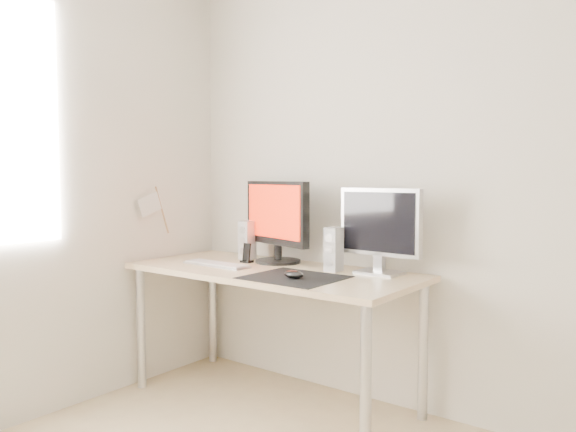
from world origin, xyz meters
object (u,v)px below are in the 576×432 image
Objects in this scene: speaker_right at (334,249)px; phone_dock at (247,257)px; desk at (272,283)px; speaker_left at (247,240)px; second_monitor at (380,227)px; mouse at (294,274)px; keyboard at (217,264)px; main_monitor at (277,219)px.

phone_dock is at bearing -174.48° from speaker_right.
speaker_left reaches higher than desk.
second_monitor reaches higher than desk.
speaker_right is (0.30, 0.14, 0.19)m from desk.
speaker_right is (0.03, 0.30, 0.09)m from mouse.
second_monitor reaches higher than mouse.
speaker_left is 0.54× the size of keyboard.
main_monitor reaches higher than speaker_left.
phone_dock reaches higher than keyboard.
desk is 0.34m from keyboard.
speaker_right is (-0.23, -0.07, -0.13)m from second_monitor.
phone_dock is at bearing -144.89° from main_monitor.
desk is 0.40m from main_monitor.
mouse is 0.46× the size of speaker_left.
desk is at bearing 17.53° from keyboard.
speaker_left and speaker_right have the same top height.
desk is 0.66m from second_monitor.
phone_dock is (0.09, -0.10, -0.08)m from speaker_left.
speaker_left reaches higher than phone_dock.
speaker_right is 0.56m from phone_dock.
speaker_left is 0.31m from keyboard.
keyboard is (-0.20, -0.28, -0.25)m from main_monitor.
second_monitor is (0.26, 0.37, 0.22)m from mouse.
speaker_left is at bearing -178.55° from second_monitor.
second_monitor reaches higher than keyboard.
phone_dock is (-0.53, 0.25, 0.01)m from mouse.
second_monitor is at bearing 19.95° from keyboard.
keyboard is 3.78× the size of phone_dock.
phone_dock reaches higher than mouse.
main_monitor is at bearing 54.61° from keyboard.
mouse is 0.20× the size of main_monitor.
speaker_left is at bearing 130.28° from phone_dock.
speaker_right is at bearing -4.24° from speaker_left.
speaker_left is (-0.23, 0.00, -0.14)m from main_monitor.
phone_dock is at bearing 71.89° from keyboard.
main_monitor is at bearing -177.86° from second_monitor.
keyboard is (-0.85, -0.31, -0.23)m from second_monitor.
desk is (-0.27, 0.17, -0.10)m from mouse.
mouse is 0.07× the size of desk.
speaker_right is 0.67m from keyboard.
main_monitor is (-0.11, 0.18, 0.33)m from desk.
mouse is 0.23× the size of second_monitor.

